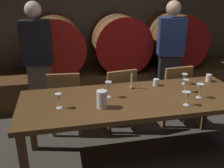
{
  "coord_description": "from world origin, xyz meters",
  "views": [
    {
      "loc": [
        -1.02,
        -2.1,
        1.89
      ],
      "look_at": [
        -0.45,
        0.56,
        0.83
      ],
      "focal_mm": 40.56,
      "sensor_mm": 36.0,
      "label": 1
    }
  ],
  "objects_px": {
    "wine_glass_center_right": "(186,83)",
    "chair_left": "(65,99)",
    "pitcher": "(102,99)",
    "wine_glass_left": "(108,86)",
    "dining_table": "(134,103)",
    "wine_glass_center_left": "(187,96)",
    "wine_glass_far_right": "(185,77)",
    "guest_left": "(39,65)",
    "wine_glass_right": "(200,88)",
    "cup_left": "(156,82)",
    "chair_center": "(119,96)",
    "wine_barrel_right": "(174,40)",
    "guest_right": "(170,56)",
    "wine_barrel_center": "(120,43)",
    "cup_right": "(209,78)",
    "wine_barrel_left": "(55,46)",
    "chair_right": "(173,92)",
    "candle_center": "(132,84)",
    "wine_glass_far_left": "(59,98)"
  },
  "relations": [
    {
      "from": "chair_left",
      "to": "guest_right",
      "type": "distance_m",
      "value": 1.72
    },
    {
      "from": "wine_barrel_center",
      "to": "wine_glass_far_left",
      "type": "distance_m",
      "value": 2.2
    },
    {
      "from": "wine_glass_far_left",
      "to": "wine_glass_right",
      "type": "relative_size",
      "value": 0.97
    },
    {
      "from": "wine_barrel_center",
      "to": "cup_left",
      "type": "height_order",
      "value": "wine_barrel_center"
    },
    {
      "from": "wine_glass_center_right",
      "to": "chair_left",
      "type": "bearing_deg",
      "value": 152.63
    },
    {
      "from": "chair_center",
      "to": "guest_right",
      "type": "xyz_separation_m",
      "value": [
        0.91,
        0.46,
        0.38
      ]
    },
    {
      "from": "dining_table",
      "to": "guest_right",
      "type": "distance_m",
      "value": 1.46
    },
    {
      "from": "guest_left",
      "to": "wine_glass_far_left",
      "type": "bearing_deg",
      "value": 107.3
    },
    {
      "from": "wine_barrel_right",
      "to": "guest_right",
      "type": "height_order",
      "value": "guest_right"
    },
    {
      "from": "dining_table",
      "to": "cup_right",
      "type": "relative_size",
      "value": 27.01
    },
    {
      "from": "chair_right",
      "to": "wine_glass_left",
      "type": "bearing_deg",
      "value": 24.8
    },
    {
      "from": "guest_left",
      "to": "wine_glass_center_left",
      "type": "xyz_separation_m",
      "value": [
        1.5,
        -1.35,
        -0.02
      ]
    },
    {
      "from": "candle_center",
      "to": "cup_left",
      "type": "distance_m",
      "value": 0.31
    },
    {
      "from": "chair_center",
      "to": "wine_glass_left",
      "type": "relative_size",
      "value": 4.94
    },
    {
      "from": "guest_left",
      "to": "wine_glass_left",
      "type": "distance_m",
      "value": 1.25
    },
    {
      "from": "dining_table",
      "to": "wine_glass_far_left",
      "type": "height_order",
      "value": "wine_glass_far_left"
    },
    {
      "from": "wine_glass_right",
      "to": "cup_left",
      "type": "distance_m",
      "value": 0.54
    },
    {
      "from": "wine_glass_far_right",
      "to": "cup_right",
      "type": "bearing_deg",
      "value": 3.55
    },
    {
      "from": "dining_table",
      "to": "wine_glass_center_right",
      "type": "relative_size",
      "value": 16.18
    },
    {
      "from": "wine_barrel_left",
      "to": "cup_right",
      "type": "height_order",
      "value": "wine_barrel_left"
    },
    {
      "from": "chair_center",
      "to": "wine_glass_right",
      "type": "xyz_separation_m",
      "value": [
        0.68,
        -0.82,
        0.39
      ]
    },
    {
      "from": "wine_barrel_center",
      "to": "chair_right",
      "type": "bearing_deg",
      "value": -66.9
    },
    {
      "from": "wine_glass_center_left",
      "to": "chair_center",
      "type": "bearing_deg",
      "value": 115.76
    },
    {
      "from": "chair_center",
      "to": "cup_left",
      "type": "bearing_deg",
      "value": 125.34
    },
    {
      "from": "wine_glass_center_left",
      "to": "guest_right",
      "type": "bearing_deg",
      "value": 72.51
    },
    {
      "from": "chair_right",
      "to": "pitcher",
      "type": "bearing_deg",
      "value": 30.68
    },
    {
      "from": "wine_glass_far_right",
      "to": "cup_right",
      "type": "distance_m",
      "value": 0.35
    },
    {
      "from": "dining_table",
      "to": "wine_glass_left",
      "type": "height_order",
      "value": "wine_glass_left"
    },
    {
      "from": "candle_center",
      "to": "wine_glass_far_right",
      "type": "xyz_separation_m",
      "value": [
        0.67,
        0.0,
        0.04
      ]
    },
    {
      "from": "candle_center",
      "to": "wine_glass_left",
      "type": "xyz_separation_m",
      "value": [
        -0.31,
        -0.19,
        0.07
      ]
    },
    {
      "from": "dining_table",
      "to": "wine_glass_far_left",
      "type": "bearing_deg",
      "value": -174.28
    },
    {
      "from": "wine_barrel_center",
      "to": "chair_right",
      "type": "xyz_separation_m",
      "value": [
        0.5,
        -1.17,
        -0.47
      ]
    },
    {
      "from": "chair_right",
      "to": "candle_center",
      "type": "height_order",
      "value": "candle_center"
    },
    {
      "from": "wine_glass_far_right",
      "to": "cup_left",
      "type": "bearing_deg",
      "value": 176.48
    },
    {
      "from": "wine_glass_far_right",
      "to": "wine_glass_right",
      "type": "bearing_deg",
      "value": -94.87
    },
    {
      "from": "pitcher",
      "to": "wine_glass_left",
      "type": "xyz_separation_m",
      "value": [
        0.11,
        0.23,
        0.04
      ]
    },
    {
      "from": "wine_barrel_right",
      "to": "guest_right",
      "type": "bearing_deg",
      "value": -119.55
    },
    {
      "from": "wine_barrel_center",
      "to": "wine_glass_center_right",
      "type": "height_order",
      "value": "wine_barrel_center"
    },
    {
      "from": "dining_table",
      "to": "guest_left",
      "type": "height_order",
      "value": "guest_left"
    },
    {
      "from": "wine_glass_center_left",
      "to": "wine_glass_far_right",
      "type": "relative_size",
      "value": 1.11
    },
    {
      "from": "wine_glass_far_right",
      "to": "chair_center",
      "type": "bearing_deg",
      "value": 150.04
    },
    {
      "from": "wine_barrel_center",
      "to": "dining_table",
      "type": "bearing_deg",
      "value": -98.72
    },
    {
      "from": "wine_glass_left",
      "to": "cup_left",
      "type": "relative_size",
      "value": 2.17
    },
    {
      "from": "wine_glass_center_left",
      "to": "wine_glass_far_right",
      "type": "xyz_separation_m",
      "value": [
        0.25,
        0.55,
        -0.01
      ]
    },
    {
      "from": "guest_right",
      "to": "wine_glass_far_left",
      "type": "distance_m",
      "value": 2.09
    },
    {
      "from": "guest_left",
      "to": "wine_barrel_center",
      "type": "bearing_deg",
      "value": -144.52
    },
    {
      "from": "chair_center",
      "to": "guest_left",
      "type": "relative_size",
      "value": 0.51
    },
    {
      "from": "wine_barrel_center",
      "to": "dining_table",
      "type": "height_order",
      "value": "wine_barrel_center"
    },
    {
      "from": "guest_right",
      "to": "wine_glass_center_right",
      "type": "height_order",
      "value": "guest_right"
    },
    {
      "from": "wine_glass_far_left",
      "to": "dining_table",
      "type": "bearing_deg",
      "value": 5.72
    }
  ]
}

